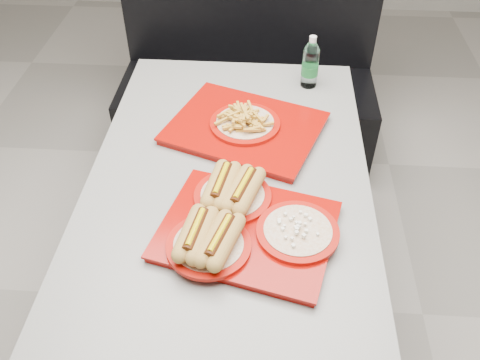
# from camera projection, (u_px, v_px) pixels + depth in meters

# --- Properties ---
(ground) EXTENTS (6.00, 6.00, 0.00)m
(ground) POSITION_uv_depth(u_px,v_px,m) (232.00, 303.00, 2.16)
(ground) COLOR gray
(ground) RESTS_ON ground
(diner_table) EXTENTS (0.92, 1.42, 0.75)m
(diner_table) POSITION_uv_depth(u_px,v_px,m) (230.00, 207.00, 1.76)
(diner_table) COLOR black
(diner_table) RESTS_ON ground
(booth_bench) EXTENTS (1.30, 0.57, 1.35)m
(booth_bench) POSITION_uv_depth(u_px,v_px,m) (248.00, 84.00, 2.69)
(booth_bench) COLOR black
(booth_bench) RESTS_ON ground
(tray_near) EXTENTS (0.55, 0.48, 0.10)m
(tray_near) POSITION_uv_depth(u_px,v_px,m) (241.00, 223.00, 1.43)
(tray_near) COLOR #900903
(tray_near) RESTS_ON diner_table
(tray_far) EXTENTS (0.61, 0.55, 0.10)m
(tray_far) POSITION_uv_depth(u_px,v_px,m) (245.00, 125.00, 1.79)
(tray_far) COLOR #900903
(tray_far) RESTS_ON diner_table
(water_bottle) EXTENTS (0.07, 0.07, 0.21)m
(water_bottle) POSITION_uv_depth(u_px,v_px,m) (310.00, 65.00, 1.97)
(water_bottle) COLOR silver
(water_bottle) RESTS_ON diner_table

